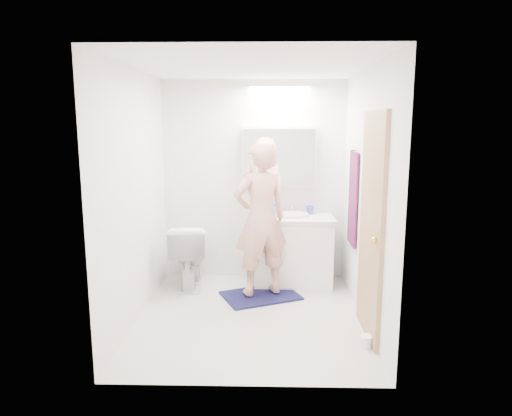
{
  "coord_description": "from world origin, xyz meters",
  "views": [
    {
      "loc": [
        0.16,
        -4.31,
        1.88
      ],
      "look_at": [
        0.05,
        0.25,
        1.05
      ],
      "focal_mm": 32.25,
      "sensor_mm": 36.0,
      "label": 1
    }
  ],
  "objects_px": {
    "soap_bottle_b": "(276,207)",
    "toilet_paper_roll": "(366,341)",
    "medicine_cabinet": "(279,157)",
    "person": "(261,219)",
    "toilet": "(189,255)",
    "soap_bottle_a": "(264,204)",
    "vanity_cabinet": "(293,252)",
    "toothbrush_cup": "(310,210)"
  },
  "relations": [
    {
      "from": "soap_bottle_b",
      "to": "toilet_paper_roll",
      "type": "bearing_deg",
      "value": -67.0
    },
    {
      "from": "soap_bottle_b",
      "to": "medicine_cabinet",
      "type": "bearing_deg",
      "value": 43.72
    },
    {
      "from": "medicine_cabinet",
      "to": "soap_bottle_b",
      "type": "relative_size",
      "value": 5.31
    },
    {
      "from": "toilet",
      "to": "medicine_cabinet",
      "type": "bearing_deg",
      "value": -167.47
    },
    {
      "from": "toothbrush_cup",
      "to": "toilet_paper_roll",
      "type": "xyz_separation_m",
      "value": [
        0.34,
        -1.74,
        -0.82
      ]
    },
    {
      "from": "person",
      "to": "soap_bottle_a",
      "type": "distance_m",
      "value": 0.6
    },
    {
      "from": "toilet_paper_roll",
      "to": "medicine_cabinet",
      "type": "bearing_deg",
      "value": 111.8
    },
    {
      "from": "vanity_cabinet",
      "to": "toilet",
      "type": "relative_size",
      "value": 1.19
    },
    {
      "from": "toilet",
      "to": "person",
      "type": "xyz_separation_m",
      "value": [
        0.84,
        -0.33,
        0.51
      ]
    },
    {
      "from": "medicine_cabinet",
      "to": "soap_bottle_b",
      "type": "xyz_separation_m",
      "value": [
        -0.03,
        -0.03,
        -0.6
      ]
    },
    {
      "from": "vanity_cabinet",
      "to": "person",
      "type": "bearing_deg",
      "value": -130.11
    },
    {
      "from": "vanity_cabinet",
      "to": "soap_bottle_a",
      "type": "distance_m",
      "value": 0.67
    },
    {
      "from": "medicine_cabinet",
      "to": "toilet_paper_roll",
      "type": "bearing_deg",
      "value": -68.2
    },
    {
      "from": "person",
      "to": "soap_bottle_a",
      "type": "height_order",
      "value": "person"
    },
    {
      "from": "soap_bottle_a",
      "to": "toothbrush_cup",
      "type": "height_order",
      "value": "soap_bottle_a"
    },
    {
      "from": "soap_bottle_a",
      "to": "soap_bottle_b",
      "type": "height_order",
      "value": "soap_bottle_a"
    },
    {
      "from": "soap_bottle_b",
      "to": "toothbrush_cup",
      "type": "distance_m",
      "value": 0.41
    },
    {
      "from": "vanity_cabinet",
      "to": "medicine_cabinet",
      "type": "height_order",
      "value": "medicine_cabinet"
    },
    {
      "from": "toilet",
      "to": "toothbrush_cup",
      "type": "xyz_separation_m",
      "value": [
        1.43,
        0.28,
        0.49
      ]
    },
    {
      "from": "medicine_cabinet",
      "to": "soap_bottle_b",
      "type": "distance_m",
      "value": 0.6
    },
    {
      "from": "medicine_cabinet",
      "to": "person",
      "type": "xyz_separation_m",
      "value": [
        -0.21,
        -0.65,
        -0.62
      ]
    },
    {
      "from": "medicine_cabinet",
      "to": "toothbrush_cup",
      "type": "bearing_deg",
      "value": -7.53
    },
    {
      "from": "vanity_cabinet",
      "to": "toilet",
      "type": "bearing_deg",
      "value": -174.6
    },
    {
      "from": "vanity_cabinet",
      "to": "soap_bottle_a",
      "type": "height_order",
      "value": "soap_bottle_a"
    },
    {
      "from": "medicine_cabinet",
      "to": "soap_bottle_a",
      "type": "height_order",
      "value": "medicine_cabinet"
    },
    {
      "from": "vanity_cabinet",
      "to": "medicine_cabinet",
      "type": "distance_m",
      "value": 1.14
    },
    {
      "from": "vanity_cabinet",
      "to": "person",
      "type": "height_order",
      "value": "person"
    },
    {
      "from": "soap_bottle_b",
      "to": "vanity_cabinet",
      "type": "bearing_deg",
      "value": -42.24
    },
    {
      "from": "medicine_cabinet",
      "to": "soap_bottle_a",
      "type": "xyz_separation_m",
      "value": [
        -0.17,
        -0.06,
        -0.55
      ]
    },
    {
      "from": "toilet_paper_roll",
      "to": "toothbrush_cup",
      "type": "bearing_deg",
      "value": 101.02
    },
    {
      "from": "medicine_cabinet",
      "to": "soap_bottle_a",
      "type": "relative_size",
      "value": 3.52
    },
    {
      "from": "medicine_cabinet",
      "to": "person",
      "type": "distance_m",
      "value": 0.92
    },
    {
      "from": "soap_bottle_a",
      "to": "soap_bottle_b",
      "type": "distance_m",
      "value": 0.15
    },
    {
      "from": "soap_bottle_b",
      "to": "toilet_paper_roll",
      "type": "distance_m",
      "value": 2.1
    },
    {
      "from": "toilet",
      "to": "soap_bottle_b",
      "type": "bearing_deg",
      "value": -168.51
    },
    {
      "from": "vanity_cabinet",
      "to": "toilet",
      "type": "xyz_separation_m",
      "value": [
        -1.22,
        -0.11,
        -0.01
      ]
    },
    {
      "from": "person",
      "to": "soap_bottle_b",
      "type": "xyz_separation_m",
      "value": [
        0.17,
        0.62,
        0.02
      ]
    },
    {
      "from": "toilet",
      "to": "soap_bottle_b",
      "type": "height_order",
      "value": "soap_bottle_b"
    },
    {
      "from": "soap_bottle_a",
      "to": "soap_bottle_b",
      "type": "bearing_deg",
      "value": 12.06
    },
    {
      "from": "toilet_paper_roll",
      "to": "soap_bottle_a",
      "type": "bearing_deg",
      "value": 117.15
    },
    {
      "from": "toothbrush_cup",
      "to": "soap_bottle_a",
      "type": "bearing_deg",
      "value": -178.96
    },
    {
      "from": "toilet",
      "to": "toothbrush_cup",
      "type": "distance_m",
      "value": 1.53
    }
  ]
}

